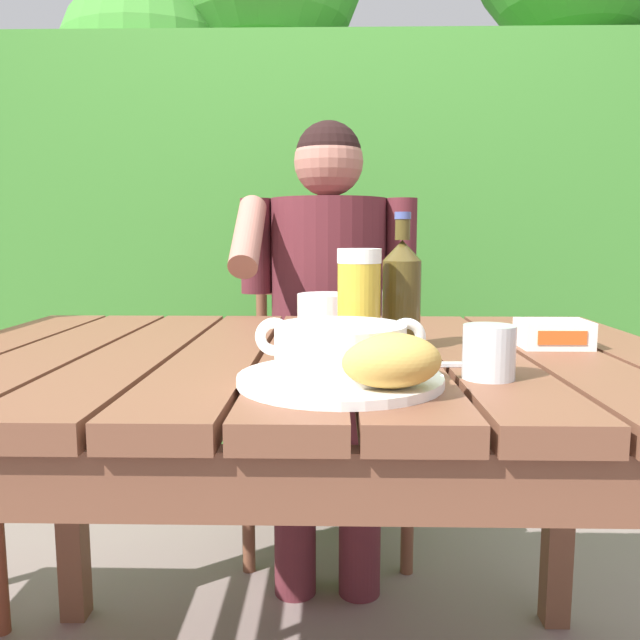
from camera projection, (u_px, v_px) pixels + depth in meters
name	position (u px, v px, depth m)	size (l,w,h in m)	color
dining_table	(306.00, 404.00, 1.09)	(1.26, 0.87, 0.75)	brown
hedge_backdrop	(345.00, 158.00, 2.66)	(3.19, 0.95, 2.67)	#3D812F
chair_near_diner	(329.00, 383.00, 1.98)	(0.48, 0.42, 0.98)	brown
person_eating	(327.00, 311.00, 1.75)	(0.48, 0.47, 1.25)	#552027
serving_plate	(340.00, 379.00, 0.82)	(0.27, 0.27, 0.01)	white
soup_bowl	(340.00, 348.00, 0.82)	(0.22, 0.17, 0.07)	white
bread_roll	(390.00, 360.00, 0.75)	(0.13, 0.10, 0.07)	gold
beer_glass	(359.00, 301.00, 1.02)	(0.07, 0.07, 0.17)	gold
beer_bottle	(401.00, 292.00, 1.08)	(0.07, 0.07, 0.23)	#463A17
water_glass_small	(489.00, 352.00, 0.85)	(0.07, 0.07, 0.07)	silver
butter_tub	(553.00, 334.00, 1.09)	(0.12, 0.09, 0.05)	white
table_knife	(429.00, 364.00, 0.93)	(0.16, 0.02, 0.01)	silver
diner_bowl	(327.00, 308.00, 1.41)	(0.13, 0.13, 0.06)	white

